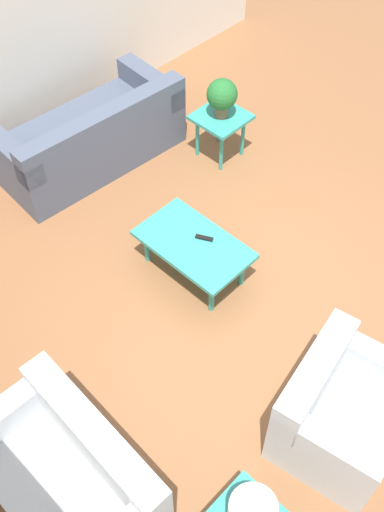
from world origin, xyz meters
TOP-DOWN VIEW (x-y plane):
  - ground_plane at (0.00, 0.00)m, footprint 14.00×14.00m
  - wall_right at (3.06, 0.00)m, footprint 0.12×7.20m
  - sofa at (2.22, -0.18)m, footprint 1.06×2.01m
  - armchair at (-1.46, 0.58)m, footprint 0.91×1.05m
  - loveseat at (-0.46, 2.21)m, footprint 1.33×0.82m
  - coffee_table at (0.37, 0.18)m, footprint 1.01×0.60m
  - side_table_plant at (1.30, -1.21)m, footprint 0.51×0.51m
  - potted_plant at (1.30, -1.21)m, footprint 0.32×0.32m
  - remote_control at (0.33, 0.08)m, footprint 0.16×0.11m

SIDE VIEW (x-z plane):
  - ground_plane at x=0.00m, z-range 0.00..0.00m
  - sofa at x=2.22m, z-range -0.10..0.71m
  - loveseat at x=-0.46m, z-range -0.09..0.72m
  - armchair at x=-1.46m, z-range -0.08..0.73m
  - coffee_table at x=0.37m, z-range 0.15..0.55m
  - remote_control at x=0.33m, z-range 0.40..0.42m
  - side_table_plant at x=1.30m, z-range 0.18..0.69m
  - potted_plant at x=1.30m, z-range 0.55..0.97m
  - wall_right at x=3.06m, z-range 0.00..2.70m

